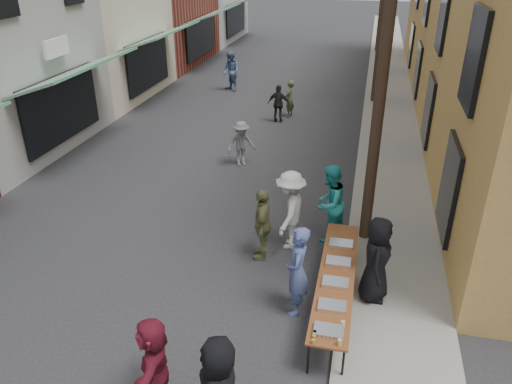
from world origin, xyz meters
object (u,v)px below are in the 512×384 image
at_px(catering_tray_sausage, 329,331).
at_px(guest_front_c, 329,203).
at_px(serving_table, 336,277).
at_px(server, 377,259).
at_px(utility_pole_near, 385,55).

bearing_deg(catering_tray_sausage, guest_front_c, 95.43).
relative_size(serving_table, server, 2.20).
height_order(catering_tray_sausage, guest_front_c, guest_front_c).
height_order(utility_pole_near, guest_front_c, utility_pole_near).
bearing_deg(guest_front_c, server, 49.95).
height_order(catering_tray_sausage, server, server).
bearing_deg(serving_table, catering_tray_sausage, -90.00).
distance_m(serving_table, server, 0.86).
relative_size(serving_table, guest_front_c, 2.05).
relative_size(guest_front_c, server, 1.07).
distance_m(serving_table, guest_front_c, 2.61).
height_order(utility_pole_near, serving_table, utility_pole_near).
xyz_separation_m(utility_pole_near, serving_table, (-0.50, -2.70, -3.79)).
bearing_deg(catering_tray_sausage, serving_table, 90.00).
relative_size(utility_pole_near, catering_tray_sausage, 18.00).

